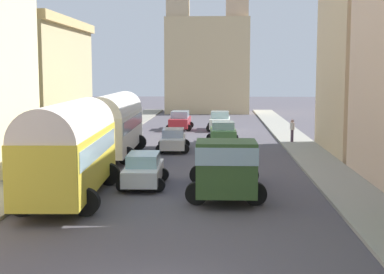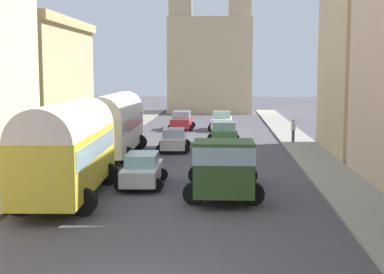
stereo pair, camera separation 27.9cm
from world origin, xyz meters
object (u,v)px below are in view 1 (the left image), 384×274
object	(u,v)px
pedestrian_1	(292,130)
car_0	(223,133)
parked_bus_1	(115,122)
cargo_truck_0	(226,167)
car_3	(173,140)
car_4	(180,120)
parked_bus_0	(70,146)
car_1	(220,121)
car_2	(144,170)

from	to	relation	value
pedestrian_1	car_0	bearing A→B (deg)	-177.75
parked_bus_1	pedestrian_1	world-z (taller)	parked_bus_1
cargo_truck_0	car_3	world-z (taller)	cargo_truck_0
car_3	car_4	world-z (taller)	car_4
cargo_truck_0	car_4	bearing A→B (deg)	98.12
parked_bus_0	car_4	xyz separation A→B (m)	(2.51, 27.21, -1.35)
car_1	pedestrian_1	world-z (taller)	pedestrian_1
car_3	car_0	bearing A→B (deg)	49.28
cargo_truck_0	car_1	bearing A→B (deg)	90.54
car_0	pedestrian_1	size ratio (longest dim) A/B	2.14
parked_bus_1	car_1	bearing A→B (deg)	67.58
car_0	parked_bus_0	bearing A→B (deg)	-109.59
cargo_truck_0	car_0	xyz separation A→B (m)	(-0.03, 17.44, -0.51)
parked_bus_1	pedestrian_1	xyz separation A→B (m)	(11.63, 6.65, -1.11)
car_3	pedestrian_1	size ratio (longest dim) A/B	2.36
parked_bus_1	cargo_truck_0	xyz separation A→B (m)	(6.67, -10.99, -0.83)
cargo_truck_0	car_4	distance (m)	27.18
parked_bus_1	car_4	distance (m)	16.22
car_3	car_1	bearing A→B (deg)	76.65
cargo_truck_0	parked_bus_0	bearing A→B (deg)	-177.26
car_1	car_4	world-z (taller)	car_1
car_2	car_3	distance (m)	11.33
car_4	car_3	bearing A→B (deg)	-87.74
parked_bus_1	car_2	bearing A→B (deg)	-71.15
cargo_truck_0	car_0	distance (m)	17.45
car_0	car_2	bearing A→B (deg)	-103.63
car_2	pedestrian_1	bearing A→B (deg)	60.50
car_4	parked_bus_1	bearing A→B (deg)	-100.07
cargo_truck_0	parked_bus_1	bearing A→B (deg)	121.24
parked_bus_1	cargo_truck_0	distance (m)	12.88
car_0	car_3	size ratio (longest dim) A/B	0.90
car_0	car_3	world-z (taller)	car_0
pedestrian_1	parked_bus_1	bearing A→B (deg)	-150.24
car_0	cargo_truck_0	bearing A→B (deg)	-89.89
car_1	car_2	xyz separation A→B (m)	(-3.45, -24.23, -0.08)
car_0	car_2	distance (m)	15.57
parked_bus_0	car_4	size ratio (longest dim) A/B	2.01
parked_bus_0	car_2	world-z (taller)	parked_bus_0
car_2	car_0	bearing A→B (deg)	76.37
parked_bus_0	car_1	bearing A→B (deg)	77.20
pedestrian_1	car_2	bearing A→B (deg)	-119.50
car_1	pedestrian_1	distance (m)	10.32
cargo_truck_0	pedestrian_1	xyz separation A→B (m)	(4.97, 17.64, -0.29)
parked_bus_0	car_2	size ratio (longest dim) A/B	2.21
car_3	parked_bus_0	bearing A→B (deg)	-102.28
cargo_truck_0	car_0	world-z (taller)	cargo_truck_0
parked_bus_1	car_3	size ratio (longest dim) A/B	2.26
pedestrian_1	car_3	bearing A→B (deg)	-154.18
car_0	car_1	distance (m)	9.10
car_4	pedestrian_1	size ratio (longest dim) A/B	2.50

